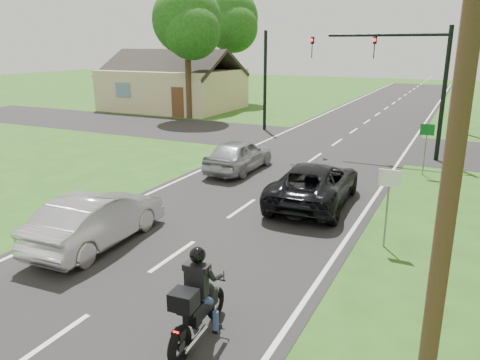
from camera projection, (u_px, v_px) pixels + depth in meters
name	position (u px, v px, depth m)	size (l,w,h in m)	color
ground	(173.00, 257.00, 11.88)	(140.00, 140.00, 0.00)	#255016
road	(301.00, 167.00, 20.50)	(8.00, 100.00, 0.01)	black
cross_road	(337.00, 142.00, 25.67)	(60.00, 7.00, 0.01)	black
motorcycle_rider	(197.00, 305.00, 8.32)	(0.61, 2.12, 1.83)	black
dark_suv	(314.00, 183.00, 15.63)	(2.32, 5.04, 1.40)	black
silver_sedan	(97.00, 219.00, 12.44)	(1.49, 4.27, 1.41)	silver
silver_suv	(239.00, 155.00, 19.73)	(1.63, 4.06, 1.38)	#A4A6AC
traffic_signal	(403.00, 68.00, 21.38)	(6.38, 0.44, 6.00)	black
signal_pole_far	(265.00, 81.00, 28.76)	(0.20, 0.20, 6.00)	black
utility_pole_near	(468.00, 52.00, 6.11)	(1.60, 0.28, 10.00)	brown
utility_pole_far	(476.00, 46.00, 26.81)	(1.60, 0.28, 10.00)	brown
sign_white	(389.00, 189.00, 12.01)	(0.55, 0.07, 2.12)	slate
sign_green	(427.00, 137.00, 18.83)	(0.55, 0.07, 2.12)	slate
tree_left_near	(189.00, 24.00, 32.07)	(5.12, 4.96, 9.22)	#332316
tree_left_far	(230.00, 22.00, 41.34)	(5.76, 5.58, 10.14)	#332316
house	(174.00, 87.00, 38.84)	(10.20, 8.00, 4.84)	tan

